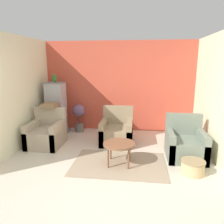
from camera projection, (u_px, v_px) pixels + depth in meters
ground_plane at (100, 189)px, 3.44m from camera, size 20.00×20.00×0.00m
wall_back_accent at (119, 87)px, 6.24m from camera, size 4.31×0.06×2.54m
wall_left at (19, 93)px, 4.94m from camera, size 0.06×3.15×2.54m
wall_right at (216, 97)px, 4.43m from camera, size 0.06×3.15×2.54m
area_rug at (119, 164)px, 4.28m from camera, size 1.81×1.23×0.01m
coffee_table at (119, 145)px, 4.19m from camera, size 0.62×0.62×0.44m
armchair_left at (46, 134)px, 5.21m from camera, size 0.76×0.83×0.87m
armchair_right at (185, 144)px, 4.54m from camera, size 0.76×0.83×0.87m
armchair_middle at (117, 132)px, 5.39m from camera, size 0.76×0.83×0.87m
birdcage at (56, 109)px, 6.04m from camera, size 0.59×0.59×1.42m
parrot at (55, 79)px, 5.86m from camera, size 0.10×0.18×0.22m
potted_plant at (79, 114)px, 6.21m from camera, size 0.37×0.34×0.79m
wicker_basket at (193, 167)px, 3.88m from camera, size 0.43×0.43×0.25m
throw_pillow at (50, 105)px, 5.36m from camera, size 0.36×0.36×0.10m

